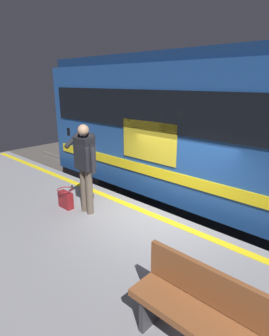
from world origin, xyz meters
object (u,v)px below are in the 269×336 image
(train_carriage, at_px, (267,133))
(bench, at_px, (214,317))
(passenger, at_px, (85,162))
(handbag, at_px, (66,199))

(train_carriage, distance_m, bench, 4.56)
(passenger, bearing_deg, train_carriage, -126.66)
(handbag, distance_m, bench, 4.07)
(passenger, relative_size, bench, 1.08)
(handbag, bearing_deg, train_carriage, -130.45)
(train_carriage, relative_size, passenger, 6.50)
(bench, bearing_deg, passenger, -18.71)
(passenger, bearing_deg, bench, 161.29)
(passenger, distance_m, bench, 3.67)
(train_carriage, xyz_separation_m, passenger, (2.34, 3.14, -0.46))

